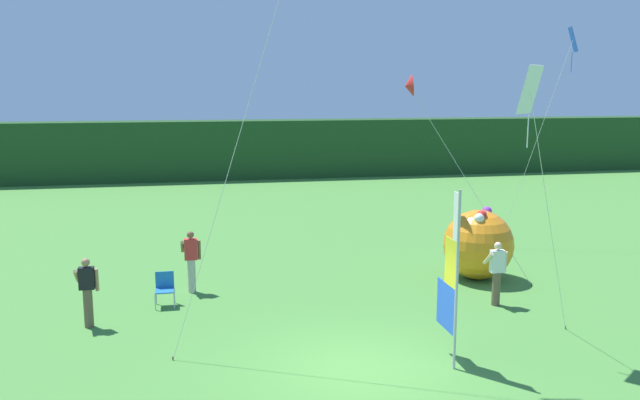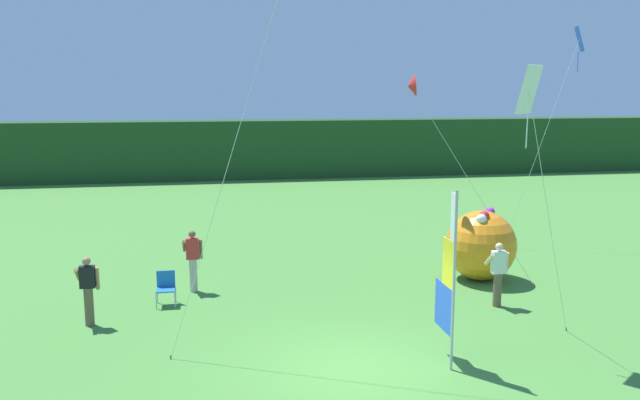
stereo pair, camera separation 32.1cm
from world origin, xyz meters
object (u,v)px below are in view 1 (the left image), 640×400
(kite_red_delta_1, at_px, (409,87))
(person_near_banner, at_px, (191,260))
(inflatable_balloon, at_px, (478,244))
(kite_blue_diamond_2, at_px, (569,50))
(kite_white_diamond_3, at_px, (531,99))
(banner_flag, at_px, (451,281))
(folding_chair, at_px, (165,287))
(person_far_left, at_px, (497,272))
(person_mid_field, at_px, (87,290))

(kite_red_delta_1, bearing_deg, person_near_banner, -172.76)
(inflatable_balloon, height_order, kite_blue_diamond_2, kite_blue_diamond_2)
(person_near_banner, distance_m, kite_white_diamond_3, 10.03)
(banner_flag, bearing_deg, kite_red_delta_1, 78.85)
(kite_blue_diamond_2, relative_size, kite_white_diamond_3, 1.28)
(person_near_banner, bearing_deg, folding_chair, -124.67)
(person_far_left, height_order, kite_blue_diamond_2, kite_blue_diamond_2)
(kite_blue_diamond_2, height_order, kite_white_diamond_3, kite_blue_diamond_2)
(kite_blue_diamond_2, bearing_deg, kite_red_delta_1, -156.98)
(person_mid_field, distance_m, kite_blue_diamond_2, 18.29)
(person_near_banner, height_order, person_far_left, person_near_banner)
(kite_red_delta_1, bearing_deg, person_mid_field, -160.85)
(person_near_banner, xyz_separation_m, kite_white_diamond_3, (7.11, -5.45, 4.52))
(person_near_banner, distance_m, folding_chair, 1.31)
(person_far_left, height_order, inflatable_balloon, inflatable_balloon)
(person_far_left, distance_m, kite_blue_diamond_2, 10.64)
(person_far_left, height_order, kite_red_delta_1, kite_red_delta_1)
(person_near_banner, relative_size, folding_chair, 1.98)
(kite_blue_diamond_2, bearing_deg, folding_chair, -161.30)
(person_mid_field, xyz_separation_m, folding_chair, (1.75, 1.28, -0.40))
(folding_chair, distance_m, kite_blue_diamond_2, 16.50)
(inflatable_balloon, bearing_deg, person_near_banner, 177.88)
(folding_chair, xyz_separation_m, kite_blue_diamond_2, (14.35, 4.86, 6.53))
(inflatable_balloon, height_order, folding_chair, inflatable_balloon)
(banner_flag, relative_size, person_near_banner, 2.12)
(person_far_left, bearing_deg, kite_red_delta_1, 110.35)
(person_mid_field, bearing_deg, person_near_banner, 43.18)
(kite_white_diamond_3, bearing_deg, kite_red_delta_1, 94.74)
(banner_flag, distance_m, person_near_banner, 7.99)
(banner_flag, bearing_deg, kite_blue_diamond_2, 49.41)
(person_far_left, height_order, kite_white_diamond_3, kite_white_diamond_3)
(person_far_left, bearing_deg, banner_flag, -129.20)
(banner_flag, distance_m, kite_blue_diamond_2, 13.94)
(person_mid_field, height_order, kite_red_delta_1, kite_red_delta_1)
(person_far_left, relative_size, kite_blue_diamond_2, 0.22)
(person_far_left, xyz_separation_m, kite_red_delta_1, (-1.32, 3.55, 4.81))
(person_mid_field, relative_size, person_far_left, 1.00)
(folding_chair, relative_size, kite_white_diamond_3, 0.14)
(kite_blue_diamond_2, xyz_separation_m, kite_white_diamond_3, (-6.54, -9.29, -1.58))
(person_near_banner, distance_m, person_far_left, 8.35)
(kite_white_diamond_3, bearing_deg, person_mid_field, 161.77)
(person_near_banner, xyz_separation_m, inflatable_balloon, (8.48, -0.31, 0.11))
(banner_flag, bearing_deg, person_mid_field, 154.53)
(person_far_left, xyz_separation_m, kite_blue_diamond_2, (5.74, 6.55, 6.12))
(kite_white_diamond_3, bearing_deg, person_far_left, 73.84)
(inflatable_balloon, relative_size, kite_white_diamond_3, 0.35)
(folding_chair, relative_size, kite_blue_diamond_2, 0.11)
(kite_blue_diamond_2, bearing_deg, person_far_left, -131.26)
(person_near_banner, relative_size, inflatable_balloon, 0.81)
(person_mid_field, relative_size, kite_blue_diamond_2, 0.22)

